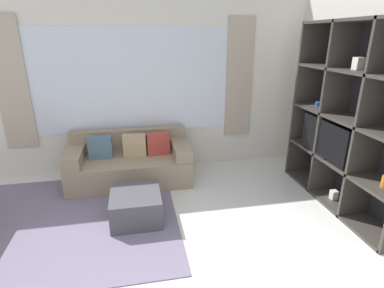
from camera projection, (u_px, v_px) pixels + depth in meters
The scene contains 6 objects.
wall_back at pixel (133, 87), 4.67m from camera, with size 6.80×0.11×2.70m.
wall_right at pixel (362, 100), 3.78m from camera, with size 0.07×4.15×2.70m, color silver.
area_rug at pixel (56, 222), 3.59m from camera, with size 2.88×2.31×0.01m, color slate.
shelving_unit at pixel (353, 120), 3.66m from camera, with size 0.44×2.03×2.30m.
couch_main at pixel (130, 163), 4.57m from camera, with size 1.79×0.86×0.74m.
ottoman at pixel (136, 206), 3.61m from camera, with size 0.59×0.64×0.35m.
Camera 1 is at (0.01, -1.80, 2.11)m, focal length 28.00 mm.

